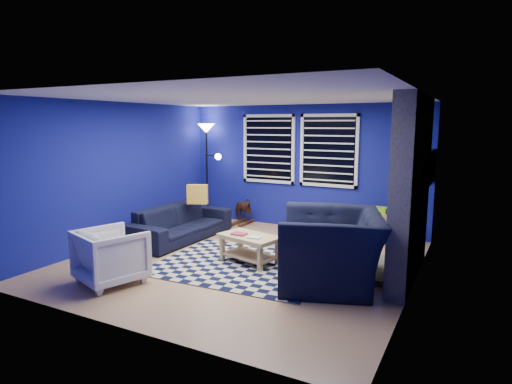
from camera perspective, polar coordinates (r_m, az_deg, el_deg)
floor at (r=6.75m, az=-1.84°, el=-9.22°), size 5.00×5.00×0.00m
ceiling at (r=6.42m, az=-1.95°, el=12.48°), size 5.00×5.00×0.00m
wall_back at (r=8.71m, az=6.22°, el=3.32°), size 5.00×0.00×5.00m
wall_left at (r=7.99m, az=-17.72°, el=2.41°), size 0.00×5.00×5.00m
wall_right at (r=5.68m, az=20.63°, el=-0.31°), size 0.00×5.00×5.00m
fireplace at (r=6.20m, az=19.89°, el=-0.03°), size 0.65×2.00×2.50m
window_left at (r=8.95m, az=1.68°, el=5.77°), size 1.17×0.06×1.42m
window_right at (r=8.47m, az=9.65°, el=5.45°), size 1.17×0.06×1.42m
tv at (r=7.64m, az=22.17°, el=3.02°), size 0.07×1.00×0.58m
rug at (r=6.55m, az=-1.79°, el=-9.73°), size 2.59×2.11×0.02m
sofa at (r=8.02m, az=-9.96°, el=-4.05°), size 2.18×0.90×0.63m
armchair_big at (r=5.81m, az=9.99°, el=-7.41°), size 1.83×1.72×0.97m
armchair_bent at (r=6.10m, az=-18.75°, el=-8.07°), size 1.01×1.02×0.74m
rocking_horse at (r=9.08m, az=-1.88°, el=-2.28°), size 0.49×0.67×0.52m
coffee_table at (r=6.58m, az=-0.90°, el=-6.81°), size 1.02×0.73×0.46m
cabinet at (r=8.05m, az=15.75°, el=-4.44°), size 0.76×0.62×0.64m
floor_lamp at (r=9.43m, az=-6.53°, el=6.71°), size 0.58×0.35×2.12m
throw_pillow at (r=8.09m, az=-7.82°, el=-0.30°), size 0.40×0.25×0.36m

